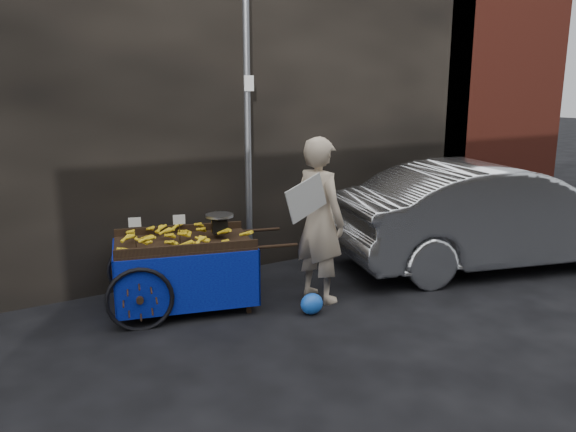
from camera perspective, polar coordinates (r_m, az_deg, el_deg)
ground at (r=6.04m, az=-0.62°, el=-9.97°), size 80.00×80.00×0.00m
building_wall at (r=8.07m, az=-7.98°, el=13.86°), size 13.50×2.00×5.00m
street_pole at (r=6.86m, az=-4.13°, el=10.01°), size 0.12×0.10×4.00m
banana_cart at (r=6.13m, az=-10.97°, el=-3.27°), size 2.15×1.37×1.08m
vendor at (r=6.21m, az=3.20°, el=-0.39°), size 0.90×0.75×1.84m
plastic_bag at (r=6.02m, az=2.43°, el=-8.90°), size 0.25×0.20×0.23m
parked_car at (r=7.97m, az=20.21°, el=0.11°), size 4.46×2.58×1.39m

